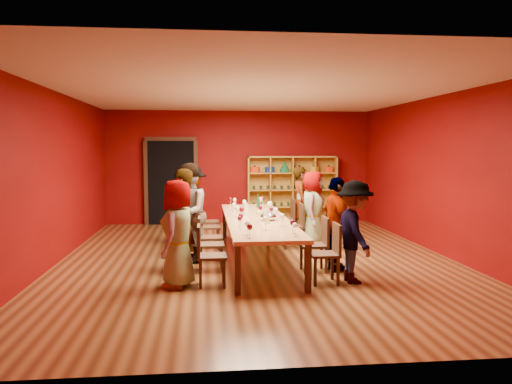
% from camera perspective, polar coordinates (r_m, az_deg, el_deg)
% --- Properties ---
extents(room_shell, '(7.10, 9.10, 3.04)m').
position_cam_1_polar(room_shell, '(8.91, 0.08, 1.78)').
color(room_shell, '#542F16').
rests_on(room_shell, ground).
extents(tasting_table, '(1.10, 4.50, 0.75)m').
position_cam_1_polar(tasting_table, '(8.99, 0.08, -3.33)').
color(tasting_table, tan).
rests_on(tasting_table, ground).
extents(doorway, '(1.40, 0.17, 2.30)m').
position_cam_1_polar(doorway, '(13.33, -9.66, 1.15)').
color(doorway, black).
rests_on(doorway, ground).
extents(shelving_unit, '(2.40, 0.40, 1.80)m').
position_cam_1_polar(shelving_unit, '(13.40, 4.08, 0.63)').
color(shelving_unit, '#B88429').
rests_on(shelving_unit, ground).
extents(chair_person_left_0, '(0.42, 0.42, 0.89)m').
position_cam_1_polar(chair_person_left_0, '(7.34, -5.68, -6.85)').
color(chair_person_left_0, black).
rests_on(chair_person_left_0, ground).
extents(person_left_0, '(0.61, 0.85, 1.55)m').
position_cam_1_polar(person_left_0, '(7.30, -8.90, -4.72)').
color(person_left_0, silver).
rests_on(person_left_0, ground).
extents(chair_person_left_1, '(0.42, 0.42, 0.89)m').
position_cam_1_polar(chair_person_left_1, '(8.21, -5.71, -5.59)').
color(chair_person_left_1, black).
rests_on(chair_person_left_1, ground).
extents(person_left_1, '(0.64, 0.73, 1.68)m').
position_cam_1_polar(person_left_1, '(8.16, -8.55, -3.24)').
color(person_left_1, '#121333').
rests_on(person_left_1, ground).
extents(chair_person_left_2, '(0.42, 0.42, 0.89)m').
position_cam_1_polar(chair_person_left_2, '(8.86, -5.73, -4.80)').
color(chair_person_left_2, black).
rests_on(chair_person_left_2, ground).
extents(person_left_2, '(0.54, 0.89, 1.75)m').
position_cam_1_polar(person_left_2, '(8.81, -7.81, -2.38)').
color(person_left_2, '#47474C').
rests_on(person_left_2, ground).
extents(chair_person_left_3, '(0.42, 0.42, 0.89)m').
position_cam_1_polar(chair_person_left_3, '(10.02, -5.76, -3.66)').
color(chair_person_left_3, black).
rests_on(chair_person_left_3, ground).
extents(person_left_3, '(0.53, 1.12, 1.69)m').
position_cam_1_polar(person_left_3, '(9.98, -7.47, -1.70)').
color(person_left_3, '#131634').
rests_on(person_left_3, ground).
extents(chair_person_left_4, '(0.42, 0.42, 0.89)m').
position_cam_1_polar(chair_person_left_4, '(10.76, -5.77, -3.06)').
color(chair_person_left_4, black).
rests_on(chair_person_left_4, ground).
extents(person_left_4, '(0.59, 1.00, 1.60)m').
position_cam_1_polar(person_left_4, '(10.73, -8.08, -1.49)').
color(person_left_4, '#121933').
rests_on(person_left_4, ground).
extents(chair_person_right_0, '(0.42, 0.42, 0.89)m').
position_cam_1_polar(chair_person_right_0, '(7.54, 8.39, -6.57)').
color(chair_person_right_0, black).
rests_on(chair_person_right_0, ground).
extents(person_right_0, '(0.44, 1.00, 1.53)m').
position_cam_1_polar(person_right_0, '(7.59, 11.21, -4.47)').
color(person_right_0, '#546EAD').
rests_on(person_right_0, ground).
extents(chair_person_right_1, '(0.42, 0.42, 0.89)m').
position_cam_1_polar(chair_person_right_1, '(8.21, 7.17, -5.60)').
color(chair_person_right_1, black).
rests_on(chair_person_right_1, ground).
extents(person_right_1, '(0.53, 0.95, 1.54)m').
position_cam_1_polar(person_right_1, '(8.23, 9.15, -3.66)').
color(person_right_1, white).
rests_on(person_right_1, ground).
extents(chair_person_right_3, '(0.42, 0.42, 0.89)m').
position_cam_1_polar(chair_person_right_3, '(10.12, 4.63, -3.57)').
color(chair_person_right_3, black).
rests_on(chair_person_right_3, ground).
extents(person_right_3, '(0.67, 0.86, 1.55)m').
position_cam_1_polar(person_right_3, '(10.15, 6.52, -1.98)').
color(person_right_3, '#505055').
rests_on(person_right_3, ground).
extents(chair_person_right_4, '(0.42, 0.42, 0.89)m').
position_cam_1_polar(chair_person_right_4, '(11.10, 3.67, -2.80)').
color(chair_person_right_4, black).
rests_on(chair_person_right_4, ground).
extents(person_right_4, '(0.46, 0.61, 1.60)m').
position_cam_1_polar(person_right_4, '(11.11, 5.14, -1.22)').
color(person_right_4, white).
rests_on(person_right_4, ground).
extents(wine_glass_0, '(0.08, 0.08, 0.21)m').
position_cam_1_polar(wine_glass_0, '(10.65, 0.52, -0.92)').
color(wine_glass_0, white).
rests_on(wine_glass_0, tasting_table).
extents(wine_glass_1, '(0.09, 0.09, 0.22)m').
position_cam_1_polar(wine_glass_1, '(8.87, -1.65, -2.08)').
color(wine_glass_1, white).
rests_on(wine_glass_1, tasting_table).
extents(wine_glass_2, '(0.08, 0.08, 0.21)m').
position_cam_1_polar(wine_glass_2, '(8.05, 3.00, -2.85)').
color(wine_glass_2, white).
rests_on(wine_glass_2, tasting_table).
extents(wine_glass_3, '(0.08, 0.08, 0.20)m').
position_cam_1_polar(wine_glass_3, '(9.75, -2.54, -1.53)').
color(wine_glass_3, white).
rests_on(wine_glass_3, tasting_table).
extents(wine_glass_4, '(0.08, 0.08, 0.21)m').
position_cam_1_polar(wine_glass_4, '(9.89, 1.65, -1.39)').
color(wine_glass_4, white).
rests_on(wine_glass_4, tasting_table).
extents(wine_glass_5, '(0.09, 0.09, 0.22)m').
position_cam_1_polar(wine_glass_5, '(9.07, -2.18, -1.91)').
color(wine_glass_5, white).
rests_on(wine_glass_5, tasting_table).
extents(wine_glass_6, '(0.08, 0.08, 0.21)m').
position_cam_1_polar(wine_glass_6, '(10.19, -1.34, -1.21)').
color(wine_glass_6, white).
rests_on(wine_glass_6, tasting_table).
extents(wine_glass_7, '(0.08, 0.08, 0.20)m').
position_cam_1_polar(wine_glass_7, '(8.13, -1.75, -2.82)').
color(wine_glass_7, white).
rests_on(wine_glass_7, tasting_table).
extents(wine_glass_8, '(0.08, 0.08, 0.19)m').
position_cam_1_polar(wine_glass_8, '(10.77, -2.45, -0.95)').
color(wine_glass_8, white).
rests_on(wine_glass_8, tasting_table).
extents(wine_glass_9, '(0.08, 0.08, 0.21)m').
position_cam_1_polar(wine_glass_9, '(7.39, 4.21, -3.59)').
color(wine_glass_9, white).
rests_on(wine_glass_9, tasting_table).
extents(wine_glass_10, '(0.09, 0.09, 0.22)m').
position_cam_1_polar(wine_glass_10, '(7.67, 1.11, -3.21)').
color(wine_glass_10, white).
rests_on(wine_glass_10, tasting_table).
extents(wine_glass_11, '(0.07, 0.07, 0.18)m').
position_cam_1_polar(wine_glass_11, '(7.96, -1.87, -3.09)').
color(wine_glass_11, white).
rests_on(wine_glass_11, tasting_table).
extents(wine_glass_12, '(0.08, 0.08, 0.20)m').
position_cam_1_polar(wine_glass_12, '(6.99, -0.71, -4.08)').
color(wine_glass_12, white).
rests_on(wine_glass_12, tasting_table).
extents(wine_glass_13, '(0.09, 0.09, 0.21)m').
position_cam_1_polar(wine_glass_13, '(10.91, 0.77, -0.77)').
color(wine_glass_13, white).
rests_on(wine_glass_13, tasting_table).
extents(wine_glass_14, '(0.07, 0.07, 0.19)m').
position_cam_1_polar(wine_glass_14, '(9.11, 1.75, -2.05)').
color(wine_glass_14, white).
rests_on(wine_glass_14, tasting_table).
extents(wine_glass_15, '(0.08, 0.08, 0.19)m').
position_cam_1_polar(wine_glass_15, '(7.17, 4.47, -3.93)').
color(wine_glass_15, white).
rests_on(wine_glass_15, tasting_table).
extents(wine_glass_16, '(0.07, 0.07, 0.19)m').
position_cam_1_polar(wine_glass_16, '(9.95, -2.35, -1.44)').
color(wine_glass_16, white).
rests_on(wine_glass_16, tasting_table).
extents(wine_glass_17, '(0.08, 0.08, 0.21)m').
position_cam_1_polar(wine_glass_17, '(8.43, 0.30, -2.49)').
color(wine_glass_17, white).
rests_on(wine_glass_17, tasting_table).
extents(wine_glass_18, '(0.08, 0.08, 0.19)m').
position_cam_1_polar(wine_glass_18, '(9.99, 1.49, -1.39)').
color(wine_glass_18, white).
rests_on(wine_glass_18, tasting_table).
extents(wine_glass_19, '(0.07, 0.07, 0.18)m').
position_cam_1_polar(wine_glass_19, '(9.34, 0.52, -1.87)').
color(wine_glass_19, white).
rests_on(wine_glass_19, tasting_table).
extents(wine_glass_20, '(0.08, 0.08, 0.19)m').
position_cam_1_polar(wine_glass_20, '(8.10, 2.98, -2.91)').
color(wine_glass_20, white).
rests_on(wine_glass_20, tasting_table).
extents(wine_glass_21, '(0.08, 0.08, 0.21)m').
position_cam_1_polar(wine_glass_21, '(10.68, -2.93, -0.93)').
color(wine_glass_21, white).
rests_on(wine_glass_21, tasting_table).
extents(wine_glass_22, '(0.09, 0.09, 0.21)m').
position_cam_1_polar(wine_glass_22, '(8.80, 2.26, -2.16)').
color(wine_glass_22, white).
rests_on(wine_glass_22, tasting_table).
extents(wine_glass_23, '(0.09, 0.09, 0.22)m').
position_cam_1_polar(wine_glass_23, '(7.21, -0.97, -3.73)').
color(wine_glass_23, white).
rests_on(wine_glass_23, tasting_table).
extents(spittoon_bowl, '(0.29, 0.29, 0.16)m').
position_cam_1_polar(spittoon_bowl, '(8.68, 1.40, -2.84)').
color(spittoon_bowl, silver).
rests_on(spittoon_bowl, tasting_table).
extents(carafe_a, '(0.11, 0.11, 0.23)m').
position_cam_1_polar(carafe_a, '(9.38, -1.14, -2.01)').
color(carafe_a, white).
rests_on(carafe_a, tasting_table).
extents(carafe_b, '(0.12, 0.12, 0.25)m').
position_cam_1_polar(carafe_b, '(8.35, 1.22, -2.83)').
color(carafe_b, white).
rests_on(carafe_b, tasting_table).
extents(wine_bottle, '(0.07, 0.07, 0.29)m').
position_cam_1_polar(wine_bottle, '(10.50, 0.25, -1.24)').
color(wine_bottle, '#163D1E').
rests_on(wine_bottle, tasting_table).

